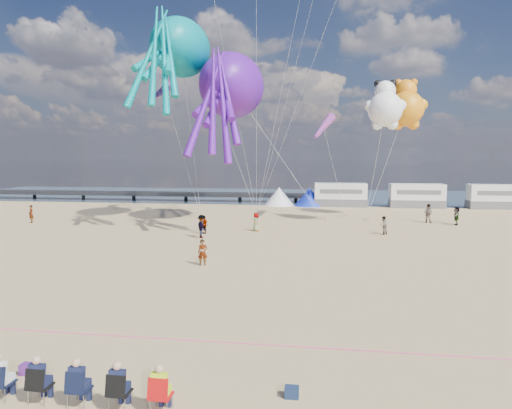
% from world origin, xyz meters
% --- Properties ---
extents(ground, '(120.00, 120.00, 0.00)m').
position_xyz_m(ground, '(0.00, 0.00, 0.00)').
color(ground, tan).
rests_on(ground, ground).
extents(water, '(120.00, 120.00, 0.00)m').
position_xyz_m(water, '(0.00, 55.00, 0.02)').
color(water, '#354E65').
rests_on(water, ground).
extents(pier, '(60.00, 3.00, 0.50)m').
position_xyz_m(pier, '(-28.00, 44.00, 1.00)').
color(pier, black).
rests_on(pier, ground).
extents(motorhome_0, '(6.60, 2.50, 3.00)m').
position_xyz_m(motorhome_0, '(6.00, 40.00, 1.50)').
color(motorhome_0, silver).
rests_on(motorhome_0, ground).
extents(motorhome_1, '(6.60, 2.50, 3.00)m').
position_xyz_m(motorhome_1, '(15.50, 40.00, 1.50)').
color(motorhome_1, silver).
rests_on(motorhome_1, ground).
extents(motorhome_2, '(6.60, 2.50, 3.00)m').
position_xyz_m(motorhome_2, '(25.00, 40.00, 1.50)').
color(motorhome_2, silver).
rests_on(motorhome_2, ground).
extents(tent_white, '(4.00, 4.00, 2.40)m').
position_xyz_m(tent_white, '(-2.00, 40.00, 1.20)').
color(tent_white, white).
rests_on(tent_white, ground).
extents(tent_blue, '(4.00, 4.00, 2.40)m').
position_xyz_m(tent_blue, '(2.00, 40.00, 1.20)').
color(tent_blue, '#1933CC').
rests_on(tent_blue, ground).
extents(spectator_row, '(6.10, 0.90, 1.30)m').
position_xyz_m(spectator_row, '(-2.45, -9.43, 0.65)').
color(spectator_row, black).
rests_on(spectator_row, ground).
extents(cooler_purple, '(0.40, 0.30, 0.32)m').
position_xyz_m(cooler_purple, '(-4.88, -8.09, 0.16)').
color(cooler_purple, '#562079').
rests_on(cooler_purple, ground).
extents(cooler_navy, '(0.38, 0.28, 0.30)m').
position_xyz_m(cooler_navy, '(2.96, -8.27, 0.15)').
color(cooler_navy, '#162646').
rests_on(cooler_navy, ground).
extents(rope_line, '(34.00, 0.03, 0.03)m').
position_xyz_m(rope_line, '(0.00, -5.00, 0.02)').
color(rope_line, '#F2338C').
rests_on(rope_line, ground).
extents(standing_person, '(0.65, 0.51, 1.56)m').
position_xyz_m(standing_person, '(-3.28, 5.88, 0.78)').
color(standing_person, tan).
rests_on(standing_person, ground).
extents(beachgoer_0, '(0.67, 0.70, 1.62)m').
position_xyz_m(beachgoer_0, '(-1.97, 18.71, 0.81)').
color(beachgoer_0, '#7F6659').
rests_on(beachgoer_0, ground).
extents(beachgoer_1, '(1.06, 0.97, 1.82)m').
position_xyz_m(beachgoer_1, '(13.94, 26.27, 0.91)').
color(beachgoer_1, '#7F6659').
rests_on(beachgoer_1, ground).
extents(beachgoer_2, '(1.10, 1.14, 1.86)m').
position_xyz_m(beachgoer_2, '(-5.74, 14.79, 0.93)').
color(beachgoer_2, '#7F6659').
rests_on(beachgoer_2, ground).
extents(beachgoer_3, '(1.13, 1.04, 1.53)m').
position_xyz_m(beachgoer_3, '(-6.08, 16.87, 0.76)').
color(beachgoer_3, '#7F6659').
rests_on(beachgoer_3, ground).
extents(beachgoer_4, '(0.67, 1.09, 1.73)m').
position_xyz_m(beachgoer_4, '(16.22, 25.01, 0.86)').
color(beachgoer_4, '#7F6659').
rests_on(beachgoer_4, ground).
extents(beachgoer_5, '(1.59, 1.36, 1.73)m').
position_xyz_m(beachgoer_5, '(-24.43, 20.53, 0.86)').
color(beachgoer_5, '#7F6659').
rests_on(beachgoer_5, ground).
extents(beachgoer_7, '(0.87, 0.87, 1.53)m').
position_xyz_m(beachgoer_7, '(8.71, 18.60, 0.76)').
color(beachgoer_7, '#7F6659').
rests_on(beachgoer_7, ground).
extents(sandbag_a, '(0.50, 0.35, 0.22)m').
position_xyz_m(sandbag_a, '(-8.81, 25.86, 0.11)').
color(sandbag_a, gray).
rests_on(sandbag_a, ground).
extents(sandbag_b, '(0.50, 0.35, 0.22)m').
position_xyz_m(sandbag_b, '(3.75, 26.38, 0.11)').
color(sandbag_b, gray).
rests_on(sandbag_b, ground).
extents(sandbag_c, '(0.50, 0.35, 0.22)m').
position_xyz_m(sandbag_c, '(8.06, 26.82, 0.11)').
color(sandbag_c, gray).
rests_on(sandbag_c, ground).
extents(sandbag_d, '(0.50, 0.35, 0.22)m').
position_xyz_m(sandbag_d, '(6.13, 29.67, 0.11)').
color(sandbag_d, gray).
rests_on(sandbag_d, ground).
extents(sandbag_e, '(0.50, 0.35, 0.22)m').
position_xyz_m(sandbag_e, '(-3.52, 29.69, 0.11)').
color(sandbag_e, gray).
rests_on(sandbag_e, ground).
extents(kite_octopus_teal, '(4.74, 10.53, 11.91)m').
position_xyz_m(kite_octopus_teal, '(-9.60, 22.32, 16.51)').
color(kite_octopus_teal, '#008187').
extents(kite_octopus_purple, '(5.90, 11.47, 12.60)m').
position_xyz_m(kite_octopus_purple, '(-4.87, 22.87, 13.03)').
color(kite_octopus_purple, '#531199').
extents(kite_panda, '(4.95, 4.84, 5.36)m').
position_xyz_m(kite_panda, '(9.19, 23.31, 10.69)').
color(kite_panda, white).
extents(kite_teddy_orange, '(4.67, 4.43, 6.15)m').
position_xyz_m(kite_teddy_orange, '(11.95, 28.80, 11.26)').
color(kite_teddy_orange, orange).
extents(windsock_left, '(1.45, 7.01, 6.96)m').
position_xyz_m(windsock_left, '(-12.95, 26.94, 13.39)').
color(windsock_left, red).
extents(windsock_mid, '(2.64, 5.32, 5.28)m').
position_xyz_m(windsock_mid, '(3.68, 26.31, 9.35)').
color(windsock_mid, red).
extents(windsock_right, '(2.96, 5.59, 5.67)m').
position_xyz_m(windsock_right, '(-7.33, 25.65, 12.36)').
color(windsock_right, red).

